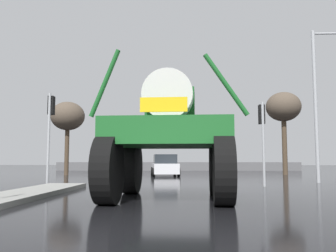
{
  "coord_description": "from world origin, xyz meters",
  "views": [
    {
      "loc": [
        0.58,
        -6.04,
        1.11
      ],
      "look_at": [
        0.06,
        7.05,
        2.35
      ],
      "focal_mm": 38.79,
      "sensor_mm": 36.0,
      "label": 1
    }
  ],
  "objects": [
    {
      "name": "ground_plane",
      "position": [
        0.0,
        18.0,
        0.0
      ],
      "size": [
        120.0,
        120.0,
        0.0
      ],
      "primitive_type": "plane",
      "color": "black"
    },
    {
      "name": "median_island",
      "position": [
        -4.24,
        5.49,
        0.07
      ],
      "size": [
        1.56,
        7.36,
        0.15
      ],
      "primitive_type": "cube",
      "color": "gray",
      "rests_on": "ground"
    },
    {
      "name": "oversize_sprayer",
      "position": [
        0.22,
        4.61,
        1.76
      ],
      "size": [
        4.01,
        5.1,
        3.93
      ],
      "rotation": [
        0.0,
        0.0,
        1.53
      ],
      "color": "black",
      "rests_on": "ground"
    },
    {
      "name": "sedan_ahead",
      "position": [
        -0.69,
        19.98,
        0.71
      ],
      "size": [
        2.27,
        4.28,
        1.52
      ],
      "rotation": [
        0.0,
        0.0,
        1.69
      ],
      "color": "silver",
      "rests_on": "ground"
    },
    {
      "name": "traffic_signal_near_left",
      "position": [
        -5.3,
        9.79,
        2.98
      ],
      "size": [
        0.24,
        0.54,
        4.08
      ],
      "color": "#A8AAAF",
      "rests_on": "ground"
    },
    {
      "name": "traffic_signal_near_right",
      "position": [
        4.05,
        9.8,
        2.65
      ],
      "size": [
        0.24,
        0.54,
        3.63
      ],
      "color": "#A8AAAF",
      "rests_on": "ground"
    },
    {
      "name": "streetlight_near_right",
      "position": [
        7.45,
        12.34,
        4.31
      ],
      "size": [
        1.88,
        0.24,
        7.74
      ],
      "color": "#A8AAAF",
      "rests_on": "ground"
    },
    {
      "name": "bare_tree_left",
      "position": [
        -8.09,
        20.85,
        4.37
      ],
      "size": [
        2.54,
        2.54,
        5.52
      ],
      "color": "#473828",
      "rests_on": "ground"
    },
    {
      "name": "bare_tree_right",
      "position": [
        8.51,
        22.46,
        5.18
      ],
      "size": [
        2.7,
        2.7,
        6.44
      ],
      "color": "#473828",
      "rests_on": "ground"
    },
    {
      "name": "roadside_barrier",
      "position": [
        0.0,
        33.02,
        0.45
      ],
      "size": [
        26.22,
        0.24,
        0.9
      ],
      "primitive_type": "cube",
      "color": "#59595B",
      "rests_on": "ground"
    }
  ]
}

